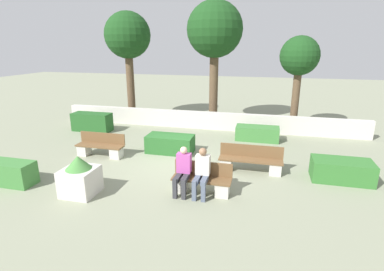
% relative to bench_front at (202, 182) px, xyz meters
% --- Properties ---
extents(ground_plane, '(60.00, 60.00, 0.00)m').
position_rel_bench_front_xyz_m(ground_plane, '(-1.21, 1.77, -0.30)').
color(ground_plane, gray).
extents(perimeter_wall, '(14.47, 0.30, 0.82)m').
position_rel_bench_front_xyz_m(perimeter_wall, '(-1.21, 6.43, 0.11)').
color(perimeter_wall, beige).
rests_on(perimeter_wall, ground_plane).
extents(bench_front, '(1.61, 0.49, 0.83)m').
position_rel_bench_front_xyz_m(bench_front, '(0.00, 0.00, 0.00)').
color(bench_front, brown).
rests_on(bench_front, ground_plane).
extents(bench_left_side, '(2.00, 0.48, 0.83)m').
position_rel_bench_front_xyz_m(bench_left_side, '(1.20, 1.77, 0.02)').
color(bench_left_side, brown).
rests_on(bench_left_side, ground_plane).
extents(bench_right_side, '(1.76, 0.48, 0.83)m').
position_rel_bench_front_xyz_m(bench_right_side, '(-4.16, 1.86, 0.01)').
color(bench_right_side, brown).
rests_on(bench_right_side, ground_plane).
extents(person_seated_man, '(0.38, 0.64, 1.29)m').
position_rel_bench_front_xyz_m(person_seated_man, '(-0.49, -0.14, 0.40)').
color(person_seated_man, '#333338').
rests_on(person_seated_man, ground_plane).
extents(person_seated_woman, '(0.38, 0.64, 1.30)m').
position_rel_bench_front_xyz_m(person_seated_woman, '(0.03, -0.14, 0.40)').
color(person_seated_woman, '#515B70').
rests_on(person_seated_woman, ground_plane).
extents(hedge_block_near_left, '(1.51, 0.63, 0.68)m').
position_rel_bench_front_xyz_m(hedge_block_near_left, '(-5.53, -0.83, 0.03)').
color(hedge_block_near_left, '#3D7A38').
rests_on(hedge_block_near_left, ground_plane).
extents(hedge_block_near_right, '(1.81, 0.71, 0.84)m').
position_rel_bench_front_xyz_m(hedge_block_near_right, '(-6.31, 4.79, 0.11)').
color(hedge_block_near_right, '#235623').
rests_on(hedge_block_near_right, ground_plane).
extents(hedge_block_mid_left, '(1.78, 0.79, 0.59)m').
position_rel_bench_front_xyz_m(hedge_block_mid_left, '(1.27, 5.18, -0.01)').
color(hedge_block_mid_left, '#3D7A38').
rests_on(hedge_block_mid_left, ground_plane).
extents(hedge_block_mid_right, '(1.70, 0.88, 0.63)m').
position_rel_bench_front_xyz_m(hedge_block_mid_right, '(3.86, 1.77, 0.01)').
color(hedge_block_mid_right, '#33702D').
rests_on(hedge_block_mid_right, ground_plane).
extents(hedge_block_far_left, '(1.73, 0.87, 0.65)m').
position_rel_bench_front_xyz_m(hedge_block_far_left, '(-1.84, 2.86, 0.02)').
color(hedge_block_far_left, '#286028').
rests_on(hedge_block_far_left, ground_plane).
extents(planter_corner_left, '(0.87, 0.87, 1.09)m').
position_rel_bench_front_xyz_m(planter_corner_left, '(-3.15, -0.88, 0.19)').
color(planter_corner_left, beige).
rests_on(planter_corner_left, ground_plane).
extents(tree_leftmost, '(2.35, 2.35, 5.53)m').
position_rel_bench_front_xyz_m(tree_leftmost, '(-5.54, 7.50, 3.94)').
color(tree_leftmost, brown).
rests_on(tree_leftmost, ground_plane).
extents(tree_center_left, '(2.71, 2.71, 5.96)m').
position_rel_bench_front_xyz_m(tree_center_left, '(-1.10, 7.79, 4.21)').
color(tree_center_left, brown).
rests_on(tree_center_left, ground_plane).
extents(tree_center_right, '(1.76, 1.76, 4.30)m').
position_rel_bench_front_xyz_m(tree_center_right, '(2.86, 7.42, 2.99)').
color(tree_center_right, brown).
rests_on(tree_center_right, ground_plane).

